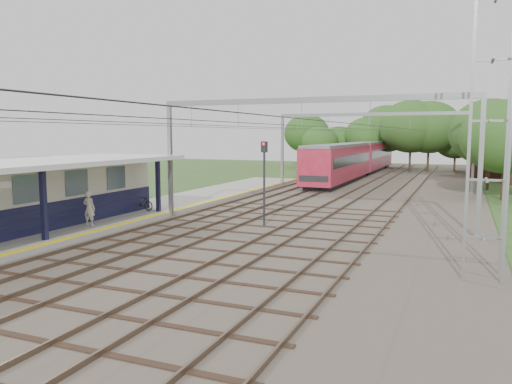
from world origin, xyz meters
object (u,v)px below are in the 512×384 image
Objects in this scene: train at (358,158)px; signal_post at (264,172)px; person at (89,208)px; bicycle at (142,203)px.

train is 35.04m from signal_post.
signal_post is (7.80, 4.78, 1.77)m from person.
person is at bearing -168.89° from bicycle.
person is 9.32m from signal_post.
bicycle is 0.04× the size of train.
train is at bearing -103.40° from person.
train is at bearing 107.79° from signal_post.
train reaches higher than person.
person is 5.53m from bicycle.
bicycle is at bearing -100.88° from train.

